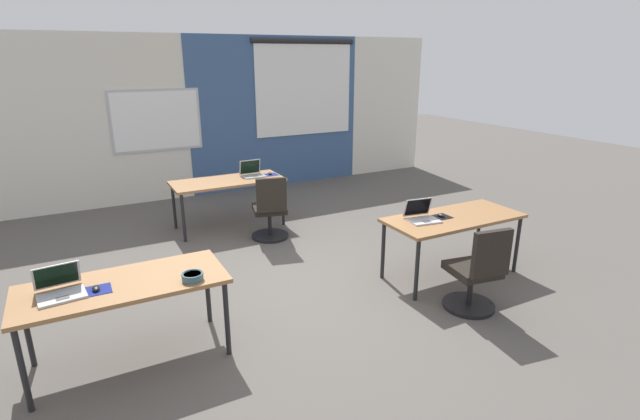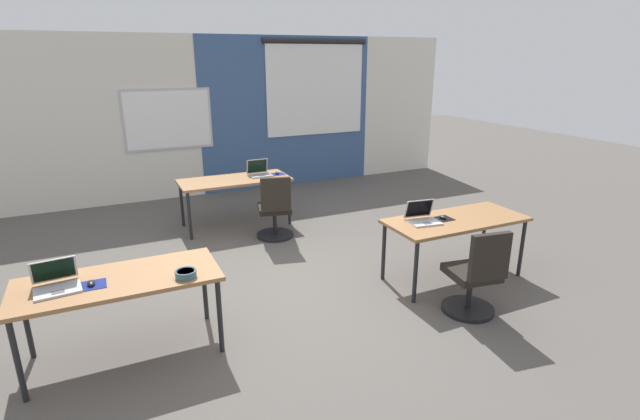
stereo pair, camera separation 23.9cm
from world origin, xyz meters
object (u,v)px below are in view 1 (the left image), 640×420
desk_near_left (124,289)px  snack_bowl (193,276)px  desk_near_right (453,221)px  laptop_near_right_inner (422,216)px  chair_near_right_inner (476,276)px  mouse_far_right (270,173)px  laptop_far_right (252,173)px  chair_far_right (270,213)px  laptop_near_left_end (60,289)px  desk_far_center (228,184)px  mouse_near_left_end (96,288)px  mouse_near_right_inner (441,215)px

desk_near_left → snack_bowl: bearing=-23.3°
desk_near_right → laptop_near_right_inner: (-0.40, 0.07, 0.11)m
chair_near_right_inner → desk_near_left: bearing=-4.3°
mouse_far_right → laptop_near_right_inner: (0.68, -2.73, 0.03)m
laptop_far_right → chair_far_right: bearing=-95.6°
desk_near_right → chair_near_right_inner: 0.87m
laptop_far_right → chair_near_right_inner: 3.74m
mouse_far_right → chair_near_right_inner: 3.63m
laptop_far_right → laptop_near_left_end: laptop_far_right is taller
desk_far_center → desk_near_right: bearing=-58.0°
laptop_near_right_inner → chair_near_right_inner: (0.04, -0.82, -0.39)m
mouse_near_left_end → chair_far_right: bearing=42.3°
chair_far_right → mouse_near_left_end: bearing=56.2°
chair_far_right → laptop_near_right_inner: bearing=131.0°
desk_near_left → mouse_far_right: size_ratio=14.83×
mouse_near_right_inner → laptop_near_left_end: size_ratio=0.29×
chair_far_right → chair_near_right_inner: (1.05, -2.78, 0.00)m
laptop_far_right → laptop_near_right_inner: bearing=-72.8°
laptop_near_right_inner → snack_bowl: 2.61m
mouse_near_left_end → chair_near_right_inner: bearing=-11.8°
desk_near_left → laptop_far_right: laptop_far_right is taller
snack_bowl → laptop_near_right_inner: bearing=6.4°
desk_far_center → mouse_far_right: mouse_far_right is taller
mouse_near_right_inner → laptop_near_left_end: bearing=-179.3°
laptop_near_right_inner → mouse_near_left_end: (-3.30, -0.12, -0.03)m
desk_far_center → laptop_near_left_end: (-2.19, -2.79, 0.11)m
chair_far_right → chair_near_right_inner: 2.97m
chair_near_right_inner → mouse_near_left_end: bearing=-2.8°
desk_near_left → chair_near_right_inner: chair_near_right_inner is taller
desk_near_right → laptop_far_right: laptop_far_right is taller
laptop_far_right → chair_far_right: laptop_far_right is taller
desk_far_center → snack_bowl: size_ratio=9.01×
mouse_far_right → laptop_near_right_inner: laptop_near_right_inner is taller
laptop_near_right_inner → laptop_near_left_end: laptop_near_right_inner is taller
laptop_near_left_end → mouse_near_left_end: laptop_near_left_end is taller
mouse_near_right_inner → mouse_near_left_end: bearing=-178.4°
desk_near_left → desk_near_right: size_ratio=1.00×
desk_far_center → laptop_near_right_inner: laptop_near_right_inner is taller
laptop_near_left_end → snack_bowl: 0.97m
laptop_far_right → mouse_far_right: (0.27, -0.05, -0.03)m
desk_near_left → chair_near_right_inner: bearing=-13.3°
mouse_near_right_inner → laptop_near_right_inner: bearing=175.7°
desk_near_right → laptop_far_right: 3.15m
desk_near_left → snack_bowl: snack_bowl is taller
desk_near_right → chair_near_right_inner: size_ratio=1.74×
snack_bowl → chair_far_right: bearing=54.9°
desk_near_right → chair_near_right_inner: chair_near_right_inner is taller
laptop_near_right_inner → chair_near_right_inner: bearing=-79.0°
laptop_near_right_inner → mouse_near_left_end: laptop_near_right_inner is taller
chair_far_right → chair_near_right_inner: size_ratio=1.00×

